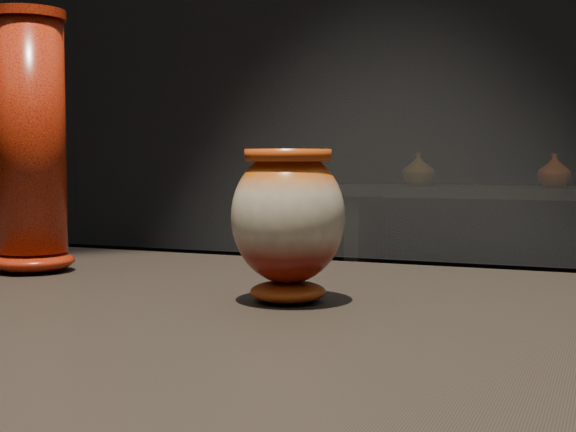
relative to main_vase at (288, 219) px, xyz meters
The scene contains 5 objects.
main_vase is the anchor object (origin of this frame).
tall_vase 0.43m from the main_vase, 168.81° to the left, with size 0.12×0.12×0.35m.
back_shelf 3.54m from the main_vase, 92.07° to the left, with size 2.00×0.60×0.90m.
back_vase_left 3.55m from the main_vase, 100.83° to the left, with size 0.17×0.17×0.18m, color #926015.
back_vase_mid 3.50m from the main_vase, 89.49° to the left, with size 0.17×0.17×0.18m, color maroon.
Camera 1 is at (0.33, -0.74, 1.06)m, focal length 50.00 mm.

